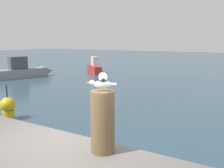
% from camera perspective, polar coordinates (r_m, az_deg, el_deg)
% --- Properties ---
extents(mooring_post, '(0.32, 0.32, 0.83)m').
position_cam_1_polar(mooring_post, '(3.19, -2.26, -9.00)').
color(mooring_post, brown).
rests_on(mooring_post, harbor_quay).
extents(seagull, '(0.44, 0.60, 0.21)m').
position_cam_1_polar(seagull, '(3.05, -2.40, 0.49)').
color(seagull, '#C67360').
rests_on(seagull, mooring_post).
extents(boat_red, '(2.89, 2.63, 1.50)m').
position_cam_1_polar(boat_red, '(22.14, -4.39, 3.95)').
color(boat_red, '#B72D28').
rests_on(boat_red, ground_plane).
extents(boat_grey, '(2.60, 4.95, 1.82)m').
position_cam_1_polar(boat_grey, '(20.53, -20.01, 2.97)').
color(boat_grey, gray).
rests_on(boat_grey, ground_plane).
extents(channel_buoy, '(0.56, 0.56, 1.33)m').
position_cam_1_polar(channel_buoy, '(9.92, -23.66, -5.15)').
color(channel_buoy, yellow).
rests_on(channel_buoy, ground_plane).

